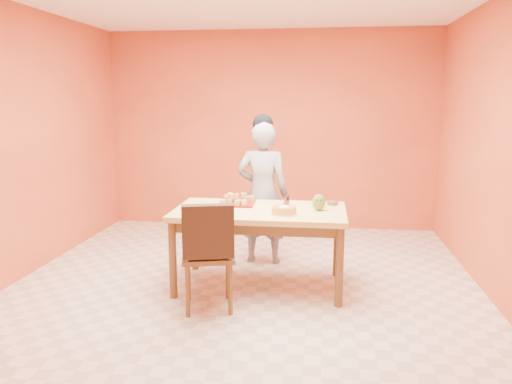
# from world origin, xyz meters

# --- Properties ---
(floor) EXTENTS (5.00, 5.00, 0.00)m
(floor) POSITION_xyz_m (0.00, 0.00, 0.00)
(floor) COLOR beige
(floor) RESTS_ON ground
(wall_back) EXTENTS (4.50, 0.00, 4.50)m
(wall_back) POSITION_xyz_m (0.00, 2.50, 1.35)
(wall_back) COLOR #DC5E32
(wall_back) RESTS_ON floor
(wall_left) EXTENTS (0.00, 5.00, 5.00)m
(wall_left) POSITION_xyz_m (-2.25, 0.00, 1.35)
(wall_left) COLOR #DC5E32
(wall_left) RESTS_ON floor
(wall_right) EXTENTS (0.00, 5.00, 5.00)m
(wall_right) POSITION_xyz_m (2.25, 0.00, 1.35)
(wall_right) COLOR #DC5E32
(wall_right) RESTS_ON floor
(dining_table) EXTENTS (1.60, 0.90, 0.76)m
(dining_table) POSITION_xyz_m (0.15, 0.17, 0.67)
(dining_table) COLOR #F0D67D
(dining_table) RESTS_ON floor
(dining_chair) EXTENTS (0.54, 0.60, 0.95)m
(dining_chair) POSITION_xyz_m (-0.22, -0.42, 0.49)
(dining_chair) COLOR brown
(dining_chair) RESTS_ON floor
(pastry_pile) EXTENTS (0.30, 0.30, 0.10)m
(pastry_pile) POSITION_xyz_m (-0.10, 0.35, 0.83)
(pastry_pile) COLOR tan
(pastry_pile) RESTS_ON pastry_platter
(person) EXTENTS (0.58, 0.39, 1.54)m
(person) POSITION_xyz_m (0.09, 0.90, 0.77)
(person) COLOR gray
(person) RESTS_ON floor
(pastry_platter) EXTENTS (0.34, 0.34, 0.02)m
(pastry_platter) POSITION_xyz_m (-0.10, 0.35, 0.77)
(pastry_platter) COLOR maroon
(pastry_platter) RESTS_ON dining_table
(red_dinner_plate) EXTENTS (0.32, 0.32, 0.02)m
(red_dinner_plate) POSITION_xyz_m (-0.15, 0.51, 0.77)
(red_dinner_plate) COLOR maroon
(red_dinner_plate) RESTS_ON dining_table
(white_cake_plate) EXTENTS (0.27, 0.27, 0.01)m
(white_cake_plate) POSITION_xyz_m (0.39, -0.01, 0.77)
(white_cake_plate) COLOR silver
(white_cake_plate) RESTS_ON dining_table
(sponge_cake) EXTENTS (0.27, 0.27, 0.05)m
(sponge_cake) POSITION_xyz_m (0.39, -0.01, 0.80)
(sponge_cake) COLOR gold
(sponge_cake) RESTS_ON white_cake_plate
(cake_server) EXTENTS (0.06, 0.27, 0.01)m
(cake_server) POSITION_xyz_m (0.40, 0.17, 0.83)
(cake_server) COLOR silver
(cake_server) RESTS_ON sponge_cake
(egg_ornament) EXTENTS (0.13, 0.10, 0.15)m
(egg_ornament) POSITION_xyz_m (0.70, 0.18, 0.84)
(egg_ornament) COLOR olive
(egg_ornament) RESTS_ON dining_table
(magenta_glass) EXTENTS (0.09, 0.09, 0.10)m
(magenta_glass) POSITION_xyz_m (0.68, 0.31, 0.81)
(magenta_glass) COLOR #CA1E57
(magenta_glass) RESTS_ON dining_table
(checker_tin) EXTENTS (0.14, 0.14, 0.03)m
(checker_tin) POSITION_xyz_m (0.83, 0.45, 0.78)
(checker_tin) COLOR #3B1D10
(checker_tin) RESTS_ON dining_table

